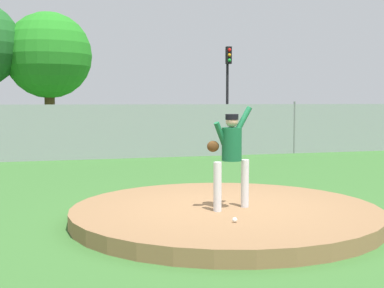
{
  "coord_description": "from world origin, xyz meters",
  "views": [
    {
      "loc": [
        -2.9,
        -8.13,
        1.99
      ],
      "look_at": [
        0.14,
        2.49,
        1.09
      ],
      "focal_mm": 49.14,
      "sensor_mm": 36.0,
      "label": 1
    }
  ],
  "objects_px": {
    "parked_car_navy": "(118,128)",
    "parked_car_red": "(297,127)",
    "baseball": "(235,220)",
    "pitcher_youth": "(231,151)",
    "traffic_cone_orange": "(236,136)",
    "traffic_light_far": "(228,76)"
  },
  "relations": [
    {
      "from": "parked_car_red",
      "to": "baseball",
      "type": "bearing_deg",
      "value": -120.03
    },
    {
      "from": "parked_car_red",
      "to": "traffic_cone_orange",
      "type": "bearing_deg",
      "value": 135.92
    },
    {
      "from": "pitcher_youth",
      "to": "traffic_cone_orange",
      "type": "bearing_deg",
      "value": 69.04
    },
    {
      "from": "baseball",
      "to": "traffic_light_far",
      "type": "distance_m",
      "value": 20.85
    },
    {
      "from": "parked_car_navy",
      "to": "traffic_light_far",
      "type": "height_order",
      "value": "traffic_light_far"
    },
    {
      "from": "parked_car_navy",
      "to": "parked_car_red",
      "type": "height_order",
      "value": "parked_car_red"
    },
    {
      "from": "baseball",
      "to": "pitcher_youth",
      "type": "bearing_deg",
      "value": 73.47
    },
    {
      "from": "baseball",
      "to": "traffic_cone_orange",
      "type": "xyz_separation_m",
      "value": [
        6.55,
        17.3,
        -0.02
      ]
    },
    {
      "from": "parked_car_navy",
      "to": "parked_car_red",
      "type": "bearing_deg",
      "value": -5.72
    },
    {
      "from": "baseball",
      "to": "traffic_light_far",
      "type": "height_order",
      "value": "traffic_light_far"
    },
    {
      "from": "baseball",
      "to": "traffic_cone_orange",
      "type": "relative_size",
      "value": 0.13
    },
    {
      "from": "pitcher_youth",
      "to": "traffic_light_far",
      "type": "height_order",
      "value": "traffic_light_far"
    },
    {
      "from": "baseball",
      "to": "parked_car_navy",
      "type": "relative_size",
      "value": 0.02
    },
    {
      "from": "traffic_cone_orange",
      "to": "pitcher_youth",
      "type": "bearing_deg",
      "value": -110.96
    },
    {
      "from": "traffic_light_far",
      "to": "pitcher_youth",
      "type": "bearing_deg",
      "value": -109.68
    },
    {
      "from": "baseball",
      "to": "traffic_light_far",
      "type": "relative_size",
      "value": 0.02
    },
    {
      "from": "parked_car_navy",
      "to": "traffic_cone_orange",
      "type": "distance_m",
      "value": 6.19
    },
    {
      "from": "pitcher_youth",
      "to": "parked_car_navy",
      "type": "xyz_separation_m",
      "value": [
        0.26,
        15.08,
        -0.4
      ]
    },
    {
      "from": "pitcher_youth",
      "to": "baseball",
      "type": "bearing_deg",
      "value": -106.53
    },
    {
      "from": "pitcher_youth",
      "to": "baseball",
      "type": "distance_m",
      "value": 1.31
    },
    {
      "from": "traffic_cone_orange",
      "to": "traffic_light_far",
      "type": "xyz_separation_m",
      "value": [
        0.35,
        2.14,
        3.06
      ]
    },
    {
      "from": "baseball",
      "to": "parked_car_red",
      "type": "distance_m",
      "value": 17.51
    }
  ]
}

